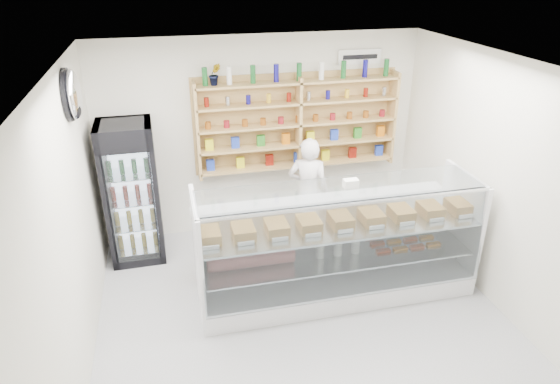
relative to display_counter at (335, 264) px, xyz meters
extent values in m
plane|color=#B5B5BA|center=(-0.50, -0.62, -0.38)|extent=(5.00, 5.00, 0.00)
plane|color=white|center=(-0.50, -0.62, 2.42)|extent=(5.00, 5.00, 0.00)
plane|color=silver|center=(-0.50, 1.88, 1.02)|extent=(4.50, 0.00, 4.50)
plane|color=silver|center=(-2.75, -0.62, 1.02)|extent=(0.00, 5.00, 5.00)
plane|color=silver|center=(1.75, -0.62, 1.02)|extent=(0.00, 5.00, 5.00)
cube|color=white|center=(0.00, -0.01, -0.24)|extent=(3.24, 0.92, 0.27)
cube|color=white|center=(0.00, 0.42, 0.23)|extent=(3.24, 0.05, 0.68)
cube|color=silver|center=(0.00, -0.01, 0.17)|extent=(3.11, 0.81, 0.02)
cube|color=silver|center=(0.00, -0.01, 0.57)|extent=(3.18, 0.84, 0.02)
cube|color=silver|center=(0.00, -0.46, 0.46)|extent=(3.18, 0.13, 1.13)
cube|color=silver|center=(0.00, -0.07, 1.02)|extent=(3.18, 0.64, 0.01)
imported|color=white|center=(0.03, 1.26, 0.39)|extent=(0.66, 0.57, 1.54)
cube|color=black|center=(-2.31, 1.38, 0.56)|extent=(0.69, 0.67, 1.88)
cube|color=#2C0432|center=(-2.32, 1.08, 1.36)|extent=(0.66, 0.04, 0.26)
cube|color=silver|center=(-2.32, 1.06, 0.47)|extent=(0.57, 0.02, 1.48)
cube|color=tan|center=(-1.40, 1.72, 1.21)|extent=(0.04, 0.28, 1.33)
cube|color=tan|center=(0.00, 1.72, 1.21)|extent=(0.04, 0.28, 1.33)
cube|color=tan|center=(1.40, 1.72, 1.21)|extent=(0.04, 0.28, 1.33)
cube|color=tan|center=(0.00, 1.72, 0.62)|extent=(2.80, 0.28, 0.03)
cube|color=tan|center=(0.00, 1.72, 0.92)|extent=(2.80, 0.28, 0.03)
cube|color=tan|center=(0.00, 1.72, 1.22)|extent=(2.80, 0.28, 0.03)
cube|color=tan|center=(0.00, 1.72, 1.52)|extent=(2.80, 0.28, 0.03)
cube|color=tan|center=(0.00, 1.72, 1.80)|extent=(2.80, 0.28, 0.03)
imported|color=#1E6626|center=(-1.12, 1.72, 1.96)|extent=(0.16, 0.14, 0.28)
ellipsoid|color=silver|center=(-2.67, 0.58, 2.07)|extent=(0.15, 0.50, 0.50)
cube|color=white|center=(0.90, 1.85, 2.07)|extent=(0.62, 0.03, 0.20)
camera|label=1|loc=(-1.80, -4.71, 3.33)|focal=32.00mm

